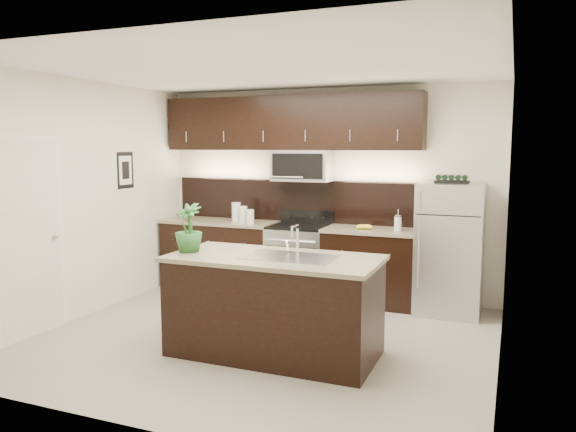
% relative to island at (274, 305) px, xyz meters
% --- Properties ---
extents(ground, '(4.50, 4.50, 0.00)m').
position_rel_island_xyz_m(ground, '(-0.27, 0.35, -0.47)').
color(ground, gray).
rests_on(ground, ground).
extents(room_walls, '(4.52, 4.02, 2.71)m').
position_rel_island_xyz_m(room_walls, '(-0.39, 0.31, 1.22)').
color(room_walls, silver).
rests_on(room_walls, ground).
extents(counter_run, '(3.51, 0.65, 0.94)m').
position_rel_island_xyz_m(counter_run, '(-0.73, 2.04, -0.00)').
color(counter_run, black).
rests_on(counter_run, ground).
extents(upper_fixtures, '(3.49, 0.40, 1.66)m').
position_rel_island_xyz_m(upper_fixtures, '(-0.70, 2.19, 1.67)').
color(upper_fixtures, black).
rests_on(upper_fixtures, counter_run).
extents(island, '(1.96, 0.96, 0.94)m').
position_rel_island_xyz_m(island, '(0.00, 0.00, 0.00)').
color(island, black).
rests_on(island, ground).
extents(sink_faucet, '(0.84, 0.50, 0.28)m').
position_rel_island_xyz_m(sink_faucet, '(0.15, 0.01, 0.48)').
color(sink_faucet, silver).
rests_on(sink_faucet, island).
extents(refrigerator, '(0.74, 0.67, 1.53)m').
position_rel_island_xyz_m(refrigerator, '(1.37, 1.98, 0.29)').
color(refrigerator, '#B2B2B7').
rests_on(refrigerator, ground).
extents(wine_rack, '(0.38, 0.23, 0.09)m').
position_rel_island_xyz_m(wine_rack, '(1.37, 1.98, 1.10)').
color(wine_rack, black).
rests_on(wine_rack, refrigerator).
extents(plant, '(0.30, 0.30, 0.47)m').
position_rel_island_xyz_m(plant, '(-0.85, -0.10, 0.70)').
color(plant, '#265B24').
rests_on(plant, island).
extents(canisters, '(0.37, 0.22, 0.26)m').
position_rel_island_xyz_m(canisters, '(-1.32, 1.95, 0.58)').
color(canisters, silver).
rests_on(canisters, counter_run).
extents(french_press, '(0.09, 0.09, 0.26)m').
position_rel_island_xyz_m(french_press, '(0.76, 1.99, 0.56)').
color(french_press, silver).
rests_on(french_press, counter_run).
extents(bananas, '(0.24, 0.22, 0.06)m').
position_rel_island_xyz_m(bananas, '(0.29, 1.96, 0.50)').
color(bananas, yellow).
rests_on(bananas, counter_run).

